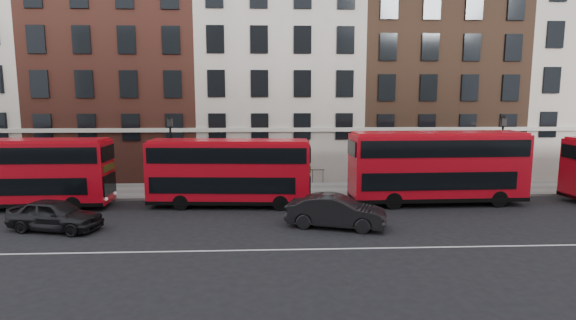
{
  "coord_description": "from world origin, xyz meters",
  "views": [
    {
      "loc": [
        -1.11,
        -20.98,
        6.7
      ],
      "look_at": [
        0.14,
        5.0,
        3.0
      ],
      "focal_mm": 28.0,
      "sensor_mm": 36.0,
      "label": 1
    }
  ],
  "objects_px": {
    "bus_c": "(437,166)",
    "car_front": "(336,211)",
    "bus_b": "(229,171)",
    "bus_a": "(23,172)",
    "car_rear": "(55,215)"
  },
  "relations": [
    {
      "from": "bus_c",
      "to": "car_front",
      "type": "bearing_deg",
      "value": -147.31
    },
    {
      "from": "bus_c",
      "to": "bus_b",
      "type": "bearing_deg",
      "value": 178.51
    },
    {
      "from": "bus_b",
      "to": "car_front",
      "type": "bearing_deg",
      "value": -35.23
    },
    {
      "from": "bus_c",
      "to": "car_front",
      "type": "xyz_separation_m",
      "value": [
        -7.01,
        -4.76,
        -1.6
      ]
    },
    {
      "from": "bus_b",
      "to": "bus_c",
      "type": "bearing_deg",
      "value": 3.92
    },
    {
      "from": "bus_a",
      "to": "bus_b",
      "type": "xyz_separation_m",
      "value": [
        12.21,
        0.0,
        -0.05
      ]
    },
    {
      "from": "bus_a",
      "to": "bus_c",
      "type": "height_order",
      "value": "bus_c"
    },
    {
      "from": "bus_c",
      "to": "car_rear",
      "type": "xyz_separation_m",
      "value": [
        -21.2,
        -4.61,
        -1.63
      ]
    },
    {
      "from": "bus_a",
      "to": "car_rear",
      "type": "bearing_deg",
      "value": -50.48
    },
    {
      "from": "car_rear",
      "to": "bus_a",
      "type": "bearing_deg",
      "value": 54.19
    },
    {
      "from": "bus_a",
      "to": "bus_c",
      "type": "xyz_separation_m",
      "value": [
        25.07,
        -0.0,
        0.18
      ]
    },
    {
      "from": "bus_b",
      "to": "bus_c",
      "type": "distance_m",
      "value": 12.86
    },
    {
      "from": "bus_b",
      "to": "bus_c",
      "type": "xyz_separation_m",
      "value": [
        12.86,
        -0.0,
        0.23
      ]
    },
    {
      "from": "bus_b",
      "to": "bus_c",
      "type": "height_order",
      "value": "bus_c"
    },
    {
      "from": "bus_a",
      "to": "car_front",
      "type": "distance_m",
      "value": 18.73
    }
  ]
}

